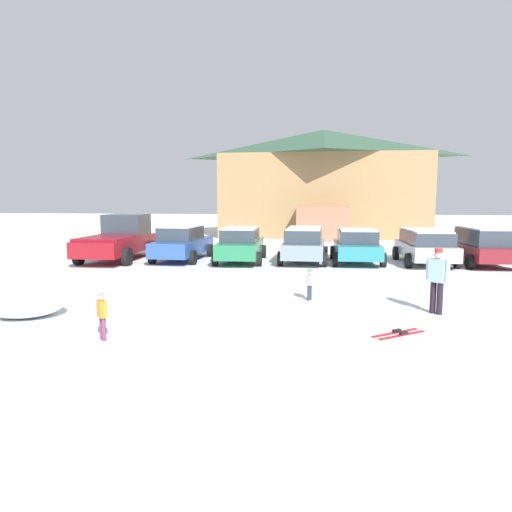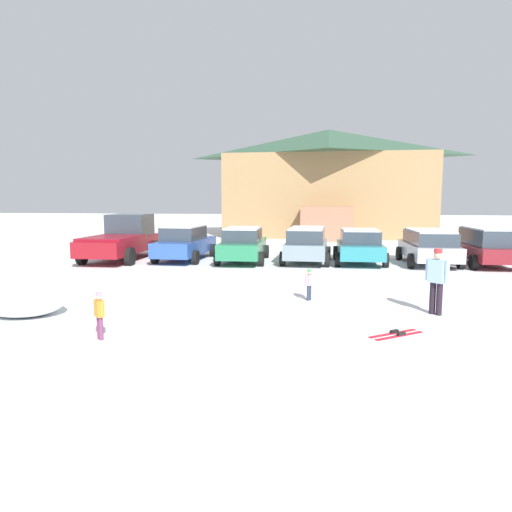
% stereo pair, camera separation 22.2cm
% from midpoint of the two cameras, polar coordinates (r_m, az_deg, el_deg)
% --- Properties ---
extents(ground, '(160.00, 160.00, 0.00)m').
position_cam_midpoint_polar(ground, '(7.72, 1.16, -14.92)').
color(ground, silver).
extents(ski_lodge, '(16.08, 11.39, 8.40)m').
position_cam_midpoint_polar(ski_lodge, '(37.63, 8.19, 9.11)').
color(ski_lodge, '#98764C').
rests_on(ski_lodge, ground).
extents(parked_blue_hatchback, '(2.23, 4.73, 1.66)m').
position_cam_midpoint_polar(parked_blue_hatchback, '(21.97, -9.49, 1.65)').
color(parked_blue_hatchback, '#294EA5').
rests_on(parked_blue_hatchback, ground).
extents(parked_green_coupe, '(2.32, 4.78, 1.61)m').
position_cam_midpoint_polar(parked_green_coupe, '(21.17, -2.22, 1.49)').
color(parked_green_coupe, '#24754C').
rests_on(parked_green_coupe, ground).
extents(parked_grey_wagon, '(2.22, 4.10, 1.62)m').
position_cam_midpoint_polar(parked_grey_wagon, '(20.97, 5.74, 1.55)').
color(parked_grey_wagon, gray).
rests_on(parked_grey_wagon, ground).
extents(parked_teal_hatchback, '(2.28, 4.15, 1.56)m').
position_cam_midpoint_polar(parked_teal_hatchback, '(21.21, 12.18, 1.28)').
color(parked_teal_hatchback, teal).
rests_on(parked_teal_hatchback, ground).
extents(parked_silver_wagon, '(2.31, 4.50, 1.54)m').
position_cam_midpoint_polar(parked_silver_wagon, '(21.73, 20.13, 1.27)').
color(parked_silver_wagon, '#B7B5C3').
rests_on(parked_silver_wagon, ground).
extents(parked_maroon_van, '(2.27, 4.08, 1.68)m').
position_cam_midpoint_polar(parked_maroon_van, '(22.24, 26.34, 1.23)').
color(parked_maroon_van, maroon).
rests_on(parked_maroon_van, ground).
extents(pickup_truck, '(2.60, 5.70, 2.15)m').
position_cam_midpoint_polar(pickup_truck, '(22.88, -16.91, 2.05)').
color(pickup_truck, maroon).
rests_on(pickup_truck, ground).
extents(skier_child_in_pink_snowsuit, '(0.22, 0.29, 0.89)m').
position_cam_midpoint_polar(skier_child_in_pink_snowsuit, '(13.20, 6.24, -3.36)').
color(skier_child_in_pink_snowsuit, '#2A3347').
rests_on(skier_child_in_pink_snowsuit, ground).
extents(skier_adult_in_blue_parka, '(0.49, 0.45, 1.67)m').
position_cam_midpoint_polar(skier_adult_in_blue_parka, '(12.33, 21.25, -2.48)').
color(skier_adult_in_blue_parka, black).
rests_on(skier_adult_in_blue_parka, ground).
extents(skier_child_in_orange_jacket, '(0.29, 0.27, 0.99)m').
position_cam_midpoint_polar(skier_child_in_orange_jacket, '(9.99, -19.28, -6.82)').
color(skier_child_in_orange_jacket, '#6C3255').
rests_on(skier_child_in_orange_jacket, ground).
extents(pair_of_skis, '(1.22, 1.01, 0.08)m').
position_cam_midpoint_polar(pair_of_skis, '(10.40, 16.85, -9.24)').
color(pair_of_skis, red).
rests_on(pair_of_skis, ground).
extents(plowed_snow_pile, '(2.06, 1.64, 0.68)m').
position_cam_midpoint_polar(plowed_snow_pile, '(12.80, -27.51, -5.22)').
color(plowed_snow_pile, white).
rests_on(plowed_snow_pile, ground).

